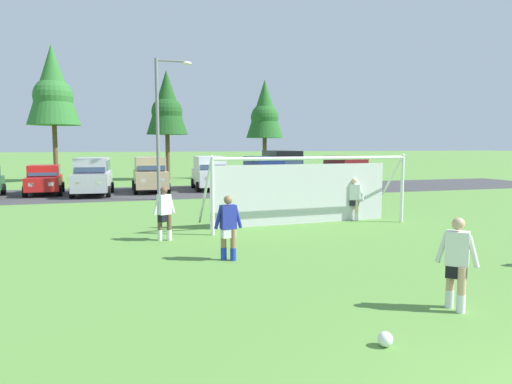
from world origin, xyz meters
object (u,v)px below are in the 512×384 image
object	(u,v)px
soccer_ball	(385,339)
parked_car_slot_end	(346,172)
parked_car_slot_center	(150,174)
parked_car_slot_right	(264,173)
parked_car_slot_center_left	(93,176)
parked_car_slot_center_right	(210,173)
soccer_goal	(305,189)
parked_car_slot_far_right	(282,168)
player_winger_right	(228,228)
player_striker_near	(164,214)
player_midfield_center	(354,199)
street_lamp	(161,127)
player_defender_far	(457,264)
parked_car_slot_left	(44,180)

from	to	relation	value
soccer_ball	parked_car_slot_end	distance (m)	25.04
parked_car_slot_center	parked_car_slot_right	size ratio (longest dim) A/B	0.98
parked_car_slot_center_left	parked_car_slot_end	bearing A→B (deg)	-1.66
parked_car_slot_center	parked_car_slot_center_right	size ratio (longest dim) A/B	0.98
parked_car_slot_center_left	parked_car_slot_right	size ratio (longest dim) A/B	1.00
soccer_goal	parked_car_slot_center_left	world-z (taller)	soccer_goal
soccer_goal	parked_car_slot_end	size ratio (longest dim) A/B	1.62
parked_car_slot_right	soccer_goal	bearing A→B (deg)	-101.42
soccer_ball	parked_car_slot_far_right	bearing A→B (deg)	73.36
parked_car_slot_center	player_winger_right	bearing A→B (deg)	-88.09
player_striker_near	parked_car_slot_center	bearing A→B (deg)	87.51
parked_car_slot_center_left	parked_car_slot_far_right	distance (m)	12.31
soccer_goal	parked_car_slot_right	distance (m)	13.18
soccer_goal	parked_car_slot_end	xyz separation A→B (m)	(8.23, 12.47, -0.18)
player_midfield_center	street_lamp	xyz separation A→B (m)	(-6.39, 9.14, 3.00)
parked_car_slot_far_right	parked_car_slot_center	bearing A→B (deg)	-177.75
soccer_goal	player_striker_near	distance (m)	5.39
parked_car_slot_right	parked_car_slot_end	distance (m)	5.64
street_lamp	parked_car_slot_center_left	bearing A→B (deg)	136.07
player_winger_right	parked_car_slot_end	world-z (taller)	parked_car_slot_end
soccer_ball	player_defender_far	xyz separation A→B (m)	(2.00, 0.96, 0.71)
street_lamp	soccer_ball	bearing A→B (deg)	-86.14
soccer_goal	player_striker_near	world-z (taller)	soccer_goal
parked_car_slot_center_left	parked_car_slot_center_right	world-z (taller)	same
player_striker_near	parked_car_slot_left	distance (m)	16.51
soccer_goal	parked_car_slot_center_right	distance (m)	14.40
parked_car_slot_right	parked_car_slot_center	bearing A→B (deg)	170.79
player_winger_right	parked_car_slot_end	distance (m)	20.75
player_midfield_center	player_winger_right	xyz separation A→B (m)	(-6.06, -4.66, 0.00)
parked_car_slot_center_left	parked_car_slot_center	size ratio (longest dim) A/B	1.02
soccer_goal	parked_car_slot_left	world-z (taller)	soccer_goal
player_striker_near	player_midfield_center	bearing A→B (deg)	13.11
parked_car_slot_end	player_defender_far	bearing A→B (deg)	-113.08
player_midfield_center	player_winger_right	world-z (taller)	same
player_striker_near	player_defender_far	bearing A→B (deg)	-60.55
player_defender_far	parked_car_slot_center	distance (m)	23.32
player_midfield_center	parked_car_slot_far_right	size ratio (longest dim) A/B	0.33
parked_car_slot_center_right	soccer_goal	bearing A→B (deg)	-87.39
soccer_goal	parked_car_slot_center_left	size ratio (longest dim) A/B	1.60
player_striker_near	parked_car_slot_left	size ratio (longest dim) A/B	0.38
parked_car_slot_center_left	parked_car_slot_center	distance (m)	3.53
parked_car_slot_center	parked_car_slot_far_right	size ratio (longest dim) A/B	0.93
soccer_ball	parked_car_slot_center	xyz separation A→B (m)	(-1.60, 24.00, 1.00)
player_defender_far	parked_car_slot_right	xyz separation A→B (m)	(3.52, 21.89, 0.29)
parked_car_slot_center	parked_car_slot_center_left	bearing A→B (deg)	-161.31
parked_car_slot_center_right	parked_car_slot_end	size ratio (longest dim) A/B	1.01
parked_car_slot_far_right	player_winger_right	bearing A→B (deg)	-113.74
parked_car_slot_end	parked_car_slot_center_left	bearing A→B (deg)	178.34
soccer_ball	parked_car_slot_far_right	xyz separation A→B (m)	(7.27, 24.35, 1.23)
player_midfield_center	street_lamp	bearing A→B (deg)	124.95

